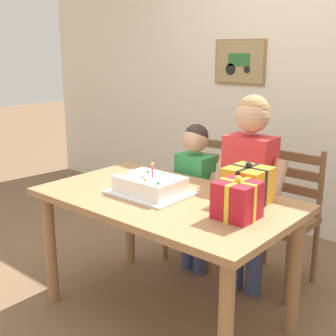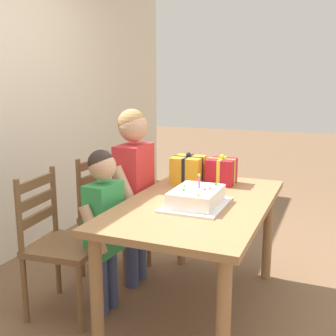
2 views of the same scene
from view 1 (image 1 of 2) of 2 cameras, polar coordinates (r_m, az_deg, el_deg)
ground_plane at (r=2.82m, az=-0.32°, el=-18.29°), size 20.00×20.00×0.00m
back_wall at (r=3.85m, az=17.12°, el=10.69°), size 6.40×0.11×2.60m
dining_table at (r=2.52m, az=-0.34°, el=-5.89°), size 1.45×0.85×0.75m
birthday_cake at (r=2.52m, az=-2.31°, el=-2.30°), size 0.44×0.34×0.19m
gift_box_red_large at (r=2.40m, az=10.24°, el=-2.20°), size 0.22×0.22×0.23m
gift_box_beside_cake at (r=2.17m, az=8.90°, el=-4.10°), size 0.20×0.19×0.22m
chair_left at (r=3.37m, az=4.59°, el=-3.72°), size 0.46×0.46×0.92m
chair_right at (r=3.06m, az=14.37°, el=-6.12°), size 0.44×0.44×0.92m
child_older at (r=2.79m, az=10.40°, el=-1.12°), size 0.46×0.26×1.29m
child_younger at (r=3.05m, az=3.43°, el=-2.15°), size 0.40×0.23×1.07m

